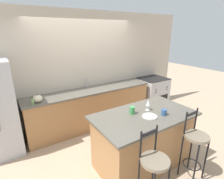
{
  "coord_description": "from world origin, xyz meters",
  "views": [
    {
      "loc": [
        -1.69,
        -3.19,
        2.25
      ],
      "look_at": [
        0.06,
        -0.48,
        1.16
      ],
      "focal_mm": 28.0,
      "sensor_mm": 36.0,
      "label": 1
    }
  ],
  "objects_px": {
    "bar_stool_near": "(154,169)",
    "bar_stool_far": "(195,143)",
    "tumbler_cup": "(132,110)",
    "pumpkin_decoration": "(38,99)",
    "soap_bottle": "(33,102)",
    "wine_glass": "(148,103)",
    "coffee_mug": "(164,112)",
    "oven_range": "(152,93)",
    "dinner_plate": "(150,116)"
  },
  "relations": [
    {
      "from": "bar_stool_near",
      "to": "bar_stool_far",
      "type": "bearing_deg",
      "value": 2.15
    },
    {
      "from": "bar_stool_near",
      "to": "tumbler_cup",
      "type": "bearing_deg",
      "value": 69.96
    },
    {
      "from": "bar_stool_near",
      "to": "tumbler_cup",
      "type": "relative_size",
      "value": 9.38
    },
    {
      "from": "bar_stool_far",
      "to": "tumbler_cup",
      "type": "bearing_deg",
      "value": 127.93
    },
    {
      "from": "pumpkin_decoration",
      "to": "soap_bottle",
      "type": "relative_size",
      "value": 1.25
    },
    {
      "from": "wine_glass",
      "to": "tumbler_cup",
      "type": "relative_size",
      "value": 1.49
    },
    {
      "from": "coffee_mug",
      "to": "bar_stool_far",
      "type": "bearing_deg",
      "value": -66.66
    },
    {
      "from": "oven_range",
      "to": "coffee_mug",
      "type": "height_order",
      "value": "coffee_mug"
    },
    {
      "from": "bar_stool_near",
      "to": "coffee_mug",
      "type": "distance_m",
      "value": 0.95
    },
    {
      "from": "wine_glass",
      "to": "tumbler_cup",
      "type": "distance_m",
      "value": 0.32
    },
    {
      "from": "bar_stool_far",
      "to": "coffee_mug",
      "type": "bearing_deg",
      "value": 113.34
    },
    {
      "from": "wine_glass",
      "to": "coffee_mug",
      "type": "height_order",
      "value": "wine_glass"
    },
    {
      "from": "dinner_plate",
      "to": "pumpkin_decoration",
      "type": "height_order",
      "value": "pumpkin_decoration"
    },
    {
      "from": "bar_stool_near",
      "to": "tumbler_cup",
      "type": "height_order",
      "value": "bar_stool_near"
    },
    {
      "from": "oven_range",
      "to": "coffee_mug",
      "type": "xyz_separation_m",
      "value": [
        -1.61,
        -1.82,
        0.54
      ]
    },
    {
      "from": "coffee_mug",
      "to": "oven_range",
      "type": "bearing_deg",
      "value": 48.56
    },
    {
      "from": "dinner_plate",
      "to": "tumbler_cup",
      "type": "bearing_deg",
      "value": 125.12
    },
    {
      "from": "soap_bottle",
      "to": "oven_range",
      "type": "bearing_deg",
      "value": 2.87
    },
    {
      "from": "wine_glass",
      "to": "bar_stool_near",
      "type": "bearing_deg",
      "value": -128.17
    },
    {
      "from": "wine_glass",
      "to": "dinner_plate",
      "type": "bearing_deg",
      "value": -126.7
    },
    {
      "from": "bar_stool_near",
      "to": "dinner_plate",
      "type": "xyz_separation_m",
      "value": [
        0.46,
        0.58,
        0.35
      ]
    },
    {
      "from": "dinner_plate",
      "to": "tumbler_cup",
      "type": "xyz_separation_m",
      "value": [
        -0.17,
        0.24,
        0.05
      ]
    },
    {
      "from": "tumbler_cup",
      "to": "pumpkin_decoration",
      "type": "relative_size",
      "value": 0.68
    },
    {
      "from": "pumpkin_decoration",
      "to": "dinner_plate",
      "type": "bearing_deg",
      "value": -50.85
    },
    {
      "from": "tumbler_cup",
      "to": "soap_bottle",
      "type": "xyz_separation_m",
      "value": [
        -1.29,
        1.35,
        -0.03
      ]
    },
    {
      "from": "bar_stool_near",
      "to": "wine_glass",
      "type": "distance_m",
      "value": 1.09
    },
    {
      "from": "pumpkin_decoration",
      "to": "soap_bottle",
      "type": "distance_m",
      "value": 0.13
    },
    {
      "from": "bar_stool_near",
      "to": "bar_stool_far",
      "type": "height_order",
      "value": "same"
    },
    {
      "from": "oven_range",
      "to": "dinner_plate",
      "type": "xyz_separation_m",
      "value": [
        -1.85,
        -1.75,
        0.5
      ]
    },
    {
      "from": "coffee_mug",
      "to": "dinner_plate",
      "type": "bearing_deg",
      "value": 162.98
    },
    {
      "from": "coffee_mug",
      "to": "soap_bottle",
      "type": "bearing_deg",
      "value": 135.67
    },
    {
      "from": "dinner_plate",
      "to": "soap_bottle",
      "type": "height_order",
      "value": "soap_bottle"
    },
    {
      "from": "coffee_mug",
      "to": "bar_stool_near",
      "type": "bearing_deg",
      "value": -144.24
    },
    {
      "from": "pumpkin_decoration",
      "to": "tumbler_cup",
      "type": "bearing_deg",
      "value": -50.22
    },
    {
      "from": "oven_range",
      "to": "soap_bottle",
      "type": "relative_size",
      "value": 6.53
    },
    {
      "from": "wine_glass",
      "to": "pumpkin_decoration",
      "type": "bearing_deg",
      "value": 135.8
    },
    {
      "from": "dinner_plate",
      "to": "pumpkin_decoration",
      "type": "bearing_deg",
      "value": 129.15
    },
    {
      "from": "bar_stool_far",
      "to": "coffee_mug",
      "type": "relative_size",
      "value": 9.63
    },
    {
      "from": "wine_glass",
      "to": "coffee_mug",
      "type": "xyz_separation_m",
      "value": [
        0.09,
        -0.27,
        -0.08
      ]
    },
    {
      "from": "oven_range",
      "to": "pumpkin_decoration",
      "type": "xyz_separation_m",
      "value": [
        -3.2,
        -0.09,
        0.54
      ]
    },
    {
      "from": "wine_glass",
      "to": "pumpkin_decoration",
      "type": "distance_m",
      "value": 2.09
    },
    {
      "from": "dinner_plate",
      "to": "wine_glass",
      "type": "height_order",
      "value": "wine_glass"
    },
    {
      "from": "soap_bottle",
      "to": "bar_stool_far",
      "type": "bearing_deg",
      "value": -48.26
    },
    {
      "from": "tumbler_cup",
      "to": "coffee_mug",
      "type": "bearing_deg",
      "value": -37.36
    },
    {
      "from": "oven_range",
      "to": "dinner_plate",
      "type": "height_order",
      "value": "dinner_plate"
    },
    {
      "from": "bar_stool_far",
      "to": "dinner_plate",
      "type": "relative_size",
      "value": 4.72
    },
    {
      "from": "bar_stool_far",
      "to": "wine_glass",
      "type": "relative_size",
      "value": 6.3
    },
    {
      "from": "dinner_plate",
      "to": "bar_stool_near",
      "type": "bearing_deg",
      "value": -128.67
    },
    {
      "from": "soap_bottle",
      "to": "tumbler_cup",
      "type": "bearing_deg",
      "value": -46.24
    },
    {
      "from": "bar_stool_near",
      "to": "coffee_mug",
      "type": "height_order",
      "value": "bar_stool_near"
    }
  ]
}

